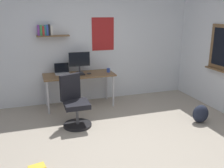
% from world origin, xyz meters
% --- Properties ---
extents(ground_plane, '(5.20, 5.20, 0.00)m').
position_xyz_m(ground_plane, '(0.00, 0.00, 0.00)').
color(ground_plane, '#9E9384').
rests_on(ground_plane, ground).
extents(wall_back, '(5.00, 0.30, 2.60)m').
position_xyz_m(wall_back, '(-0.01, 2.45, 1.30)').
color(wall_back, silver).
rests_on(wall_back, ground).
extents(desk, '(1.53, 0.63, 0.74)m').
position_xyz_m(desk, '(-0.36, 2.05, 0.66)').
color(desk, brown).
rests_on(desk, ground).
extents(office_chair, '(0.53, 0.55, 0.95)m').
position_xyz_m(office_chair, '(-0.63, 1.11, 0.41)').
color(office_chair, black).
rests_on(office_chair, ground).
extents(laptop, '(0.31, 0.21, 0.23)m').
position_xyz_m(laptop, '(-0.71, 2.20, 0.79)').
color(laptop, '#ADAFB5').
rests_on(laptop, desk).
extents(monitor_primary, '(0.46, 0.17, 0.46)m').
position_xyz_m(monitor_primary, '(-0.32, 2.16, 1.01)').
color(monitor_primary, '#38383D').
rests_on(monitor_primary, desk).
extents(keyboard, '(0.37, 0.13, 0.02)m').
position_xyz_m(keyboard, '(-0.44, 1.97, 0.75)').
color(keyboard, black).
rests_on(keyboard, desk).
extents(computer_mouse, '(0.10, 0.06, 0.03)m').
position_xyz_m(computer_mouse, '(-0.16, 1.97, 0.75)').
color(computer_mouse, '#262628').
rests_on(computer_mouse, desk).
extents(coffee_mug, '(0.08, 0.08, 0.09)m').
position_xyz_m(coffee_mug, '(0.30, 2.02, 0.78)').
color(coffee_mug, '#334CA5').
rests_on(coffee_mug, desk).
extents(backpack, '(0.32, 0.22, 0.35)m').
position_xyz_m(backpack, '(1.65, 0.47, 0.17)').
color(backpack, '#1E2333').
rests_on(backpack, ground).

